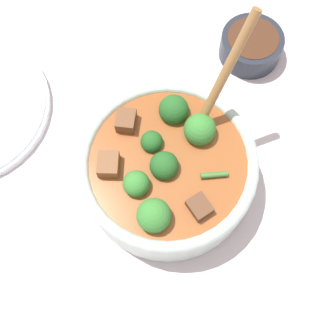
{
  "coord_description": "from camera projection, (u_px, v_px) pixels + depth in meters",
  "views": [
    {
      "loc": [
        0.2,
        -0.04,
        0.59
      ],
      "look_at": [
        0.0,
        0.0,
        0.05
      ],
      "focal_mm": 45.0,
      "sensor_mm": 36.0,
      "label": 1
    }
  ],
  "objects": [
    {
      "name": "stew_bowl",
      "position": [
        168.0,
        169.0,
        0.58
      ],
      "size": [
        0.24,
        0.25,
        0.23
      ],
      "color": "#B2C6BC",
      "rests_on": "ground_plane"
    },
    {
      "name": "ground_plane",
      "position": [
        168.0,
        180.0,
        0.63
      ],
      "size": [
        4.0,
        4.0,
        0.0
      ],
      "primitive_type": "plane",
      "color": "silver"
    },
    {
      "name": "condiment_bowl",
      "position": [
        251.0,
        45.0,
        0.68
      ],
      "size": [
        0.1,
        0.1,
        0.04
      ],
      "color": "#232833",
      "rests_on": "ground_plane"
    }
  ]
}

